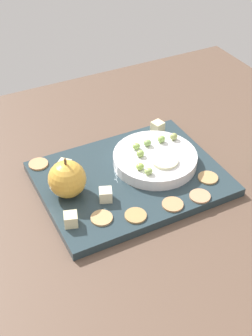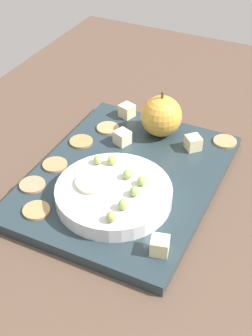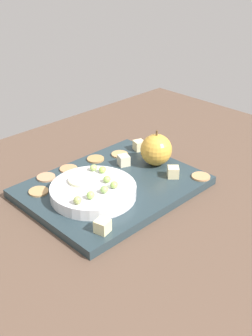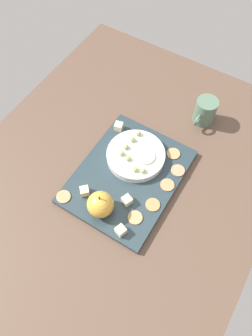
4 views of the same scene
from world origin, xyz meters
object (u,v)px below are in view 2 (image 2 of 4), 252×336
cheese_cube_2 (127,111)px  cracker_5 (225,141)px  grape_1 (98,160)px  grape_5 (128,174)px  cracker_1 (55,165)px  grape_6 (135,191)px  cracker_3 (36,210)px  cracker_4 (32,185)px  grape_4 (142,181)px  serving_dish (114,194)px  grape_2 (112,160)px  grape_0 (111,217)px  cheese_cube_0 (193,143)px  cheese_cube_3 (122,137)px  cracker_0 (81,141)px  platter (126,179)px  apple_whole (161,116)px  cheese_cube_1 (160,246)px  apple_slice_0 (94,182)px  grape_3 (123,204)px  cracker_2 (108,128)px

cheese_cube_2 → cracker_5: 19.68cm
grape_1 → grape_5: size_ratio=1.00×
cracker_1 → grape_6: (-3.44, -16.38, 2.98)cm
cracker_3 → grape_1: size_ratio=2.43×
cracker_4 → grape_4: bearing=-72.5°
serving_dish → grape_2: size_ratio=10.48×
cracker_1 → grape_4: size_ratio=2.43×
cheese_cube_2 → grape_6: size_ratio=1.44×
grape_0 → grape_6: grape_0 is taller
cheese_cube_0 → cracker_4: bearing=136.6°
cheese_cube_3 → cracker_3: (-21.51, 3.81, -1.03)cm
cracker_0 → platter: bearing=-112.8°
cracker_4 → cheese_cube_0: bearing=-43.4°
cracker_3 → cracker_5: bearing=-34.3°
apple_whole → cracker_5: size_ratio=1.80×
cracker_0 → grape_4: size_ratio=2.43×
apple_whole → cracker_4: apple_whole is taller
cheese_cube_1 → cheese_cube_2: same height
apple_whole → grape_0: size_ratio=4.37×
serving_dish → grape_6: (-0.05, -3.53, 1.96)cm
serving_dish → grape_4: bearing=-53.1°
grape_4 → grape_5: (0.48, 2.67, -0.00)cm
cracker_0 → grape_2: 11.46cm
cracker_4 → apple_slice_0: size_ratio=0.75×
serving_dish → cheese_cube_2: (22.69, 8.71, 0.01)cm
grape_4 → cheese_cube_1: bearing=-143.7°
cracker_0 → cheese_cube_3: bearing=-65.8°
serving_dish → grape_0: (-6.36, -2.91, 2.01)cm
apple_whole → cracker_0: apple_whole is taller
grape_6 → platter: bearing=35.6°
cracker_1 → grape_5: size_ratio=2.43×
cheese_cube_3 → apple_whole: bearing=-40.4°
apple_slice_0 → serving_dish: bearing=-81.7°
cracker_5 → grape_2: bearing=141.1°
grape_0 → grape_3: size_ratio=1.00×
cheese_cube_3 → cheese_cube_0: bearing=-71.8°
cheese_cube_3 → grape_5: grape_5 is taller
cracker_2 → grape_2: (-11.88, -7.05, 2.96)cm
grape_0 → grape_1: size_ratio=1.00×
cracker_5 → grape_1: 24.24cm
cracker_0 → grape_3: grape_3 is taller
cracker_3 → cracker_4: bearing=40.1°
cracker_5 → cracker_1: bearing=128.7°
cheese_cube_0 → apple_slice_0: (-18.59, 9.56, 1.52)cm
platter → grape_5: size_ratio=21.82×
platter → apple_whole: 14.34cm
cracker_2 → grape_5: grape_5 is taller
cracker_1 → grape_2: grape_2 is taller
grape_1 → cracker_3: bearing=159.7°
cracker_5 → grape_2: size_ratio=2.43×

